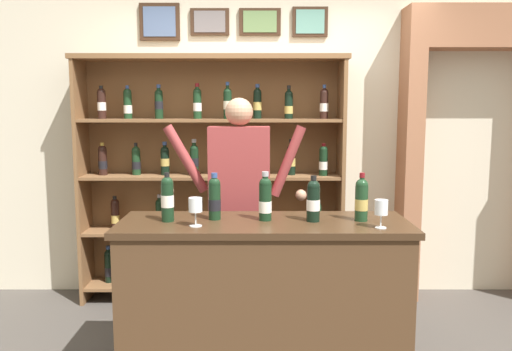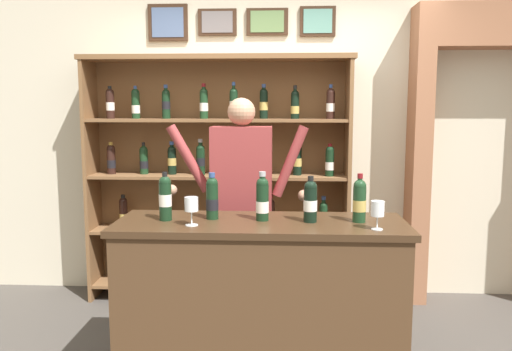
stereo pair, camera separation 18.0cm
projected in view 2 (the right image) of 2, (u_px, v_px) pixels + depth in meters
The scene contains 12 objects.
back_wall at pixel (282, 98), 4.52m from camera, with size 12.00×0.19×3.43m.
wine_shelf at pixel (219, 173), 4.38m from camera, with size 2.22×0.37×2.05m.
archway_doorway at pixel (484, 135), 4.34m from camera, with size 1.27×0.45×2.45m.
tasting_counter at pixel (261, 300), 3.12m from camera, with size 1.72×0.60×0.97m.
shopkeeper at pixel (241, 189), 3.69m from camera, with size 1.03×0.22×1.70m.
tasting_bottle_brunello at pixel (165, 197), 3.07m from camera, with size 0.08×0.08×0.29m.
tasting_bottle_rosso at pixel (212, 197), 3.11m from camera, with size 0.08×0.08×0.28m.
tasting_bottle_bianco at pixel (262, 198), 3.07m from camera, with size 0.08×0.08×0.29m.
tasting_bottle_riserva at pixel (310, 200), 3.03m from camera, with size 0.08×0.08×0.27m.
tasting_bottle_chianti at pixel (359, 200), 3.02m from camera, with size 0.08×0.08×0.29m.
wine_glass_right at pixel (378, 210), 2.84m from camera, with size 0.07×0.07×0.16m.
wine_glass_center at pixel (191, 205), 2.94m from camera, with size 0.08×0.08×0.16m.
Camera 2 is at (0.02, -2.99, 1.64)m, focal length 36.33 mm.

